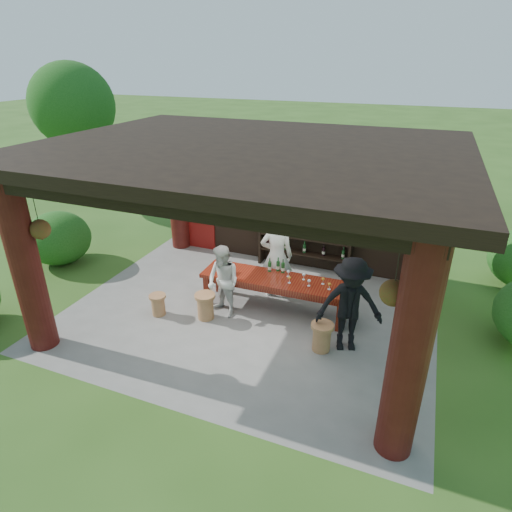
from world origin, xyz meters
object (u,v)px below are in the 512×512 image
at_px(stool_near_left, 205,306).
at_px(guest_woman, 223,282).
at_px(tasting_table, 275,283).
at_px(host, 277,256).
at_px(stool_far_left, 158,304).
at_px(stool_near_right, 322,336).
at_px(napkin_basket, 226,269).
at_px(wine_shelf, 305,230).
at_px(guest_man, 350,305).

xyz_separation_m(stool_near_left, guest_woman, (0.29, 0.28, 0.47)).
xyz_separation_m(tasting_table, host, (-0.18, 0.59, 0.33)).
bearing_deg(host, stool_far_left, 21.78).
height_order(tasting_table, stool_near_right, tasting_table).
relative_size(host, napkin_basket, 7.40).
xyz_separation_m(wine_shelf, stool_near_right, (1.22, -3.10, -0.75)).
relative_size(wine_shelf, stool_near_right, 4.27).
height_order(guest_woman, guest_man, guest_man).
distance_m(tasting_table, stool_near_right, 1.63).
height_order(wine_shelf, guest_man, wine_shelf).
xyz_separation_m(stool_far_left, host, (2.00, 1.67, 0.72)).
xyz_separation_m(stool_near_left, stool_near_right, (2.46, -0.15, -0.00)).
relative_size(tasting_table, host, 1.62).
bearing_deg(guest_woman, napkin_basket, 132.15).
relative_size(stool_near_left, napkin_basket, 2.13).
distance_m(host, guest_woman, 1.37).
height_order(host, guest_man, host).
height_order(guest_woman, napkin_basket, guest_woman).
distance_m(stool_near_right, napkin_basket, 2.54).
xyz_separation_m(wine_shelf, guest_man, (1.63, -2.87, -0.12)).
relative_size(guest_woman, guest_man, 0.83).
xyz_separation_m(stool_near_right, napkin_basket, (-2.33, 0.86, 0.53)).
distance_m(stool_near_left, guest_woman, 0.62).
bearing_deg(guest_woman, stool_near_right, 11.29).
bearing_deg(guest_man, stool_near_right, -169.52).
bearing_deg(wine_shelf, stool_far_left, -124.64).
bearing_deg(napkin_basket, tasting_table, 6.59).
distance_m(tasting_table, guest_man, 1.85).
xyz_separation_m(tasting_table, guest_man, (1.67, -0.76, 0.28)).
height_order(tasting_table, host, host).
height_order(stool_near_right, stool_far_left, stool_near_right).
distance_m(wine_shelf, tasting_table, 2.15).
xyz_separation_m(tasting_table, guest_woman, (-0.91, -0.56, 0.13)).
xyz_separation_m(host, guest_man, (1.84, -1.34, -0.05)).
height_order(stool_near_left, napkin_basket, napkin_basket).
bearing_deg(stool_near_right, stool_near_left, 176.59).
relative_size(stool_near_left, stool_near_right, 1.01).
bearing_deg(wine_shelf, tasting_table, -90.96).
xyz_separation_m(stool_far_left, napkin_basket, (1.10, 0.96, 0.58)).
bearing_deg(guest_woman, stool_near_left, -112.70).
bearing_deg(stool_near_left, guest_man, 1.68).
xyz_separation_m(wine_shelf, napkin_basket, (-1.10, -2.23, -0.22)).
distance_m(stool_near_left, stool_near_right, 2.46).
relative_size(stool_near_left, stool_far_left, 1.20).
distance_m(tasting_table, guest_woman, 1.08).
bearing_deg(stool_far_left, stool_near_right, 1.68).
relative_size(tasting_table, stool_near_left, 5.62).
distance_m(stool_far_left, host, 2.70).
bearing_deg(stool_near_right, stool_far_left, -178.32).
relative_size(wine_shelf, tasting_table, 0.75).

